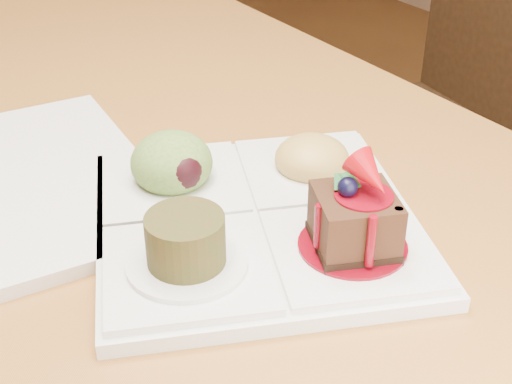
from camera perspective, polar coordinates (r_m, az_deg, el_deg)
chair_right at (r=1.41m, az=15.82°, el=7.56°), size 0.46×0.46×0.92m
sampler_plate at (r=0.56m, az=-0.24°, el=-1.17°), size 0.32×0.32×0.10m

